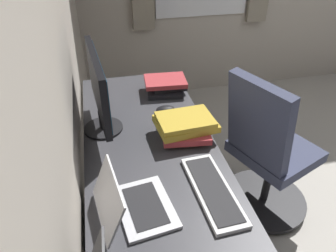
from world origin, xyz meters
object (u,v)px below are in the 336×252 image
monitor_primary (99,89)px  book_stack_near (185,126)px  book_stack_far (166,85)px  keyboard_main (213,190)px  office_chair (267,156)px  laptop_leftmost (131,204)px  mouse_main (165,109)px

monitor_primary → book_stack_near: 0.46m
book_stack_near → book_stack_far: book_stack_near is taller
keyboard_main → book_stack_far: book_stack_far is taller
monitor_primary → office_chair: 1.06m
book_stack_near → book_stack_far: 0.48m
keyboard_main → book_stack_near: book_stack_near is taller
book_stack_near → book_stack_far: size_ratio=1.18×
book_stack_far → office_chair: size_ratio=0.27×
laptop_leftmost → office_chair: office_chair is taller
keyboard_main → book_stack_far: 0.88m
monitor_primary → laptop_leftmost: size_ratio=1.70×
monitor_primary → book_stack_near: size_ratio=1.73×
keyboard_main → office_chair: office_chair is taller
laptop_leftmost → keyboard_main: laptop_leftmost is taller
laptop_leftmost → keyboard_main: 0.34m
mouse_main → office_chair: size_ratio=0.11×
monitor_primary → office_chair: (-0.10, -0.93, -0.51)m
mouse_main → book_stack_far: (0.24, -0.06, 0.03)m
laptop_leftmost → book_stack_far: size_ratio=1.20×
book_stack_near → keyboard_main: bearing=-178.5°
book_stack_near → mouse_main: bearing=11.2°
book_stack_far → monitor_primary: bearing=129.5°
monitor_primary → book_stack_far: bearing=-50.5°
monitor_primary → mouse_main: 0.42m
laptop_leftmost → office_chair: bearing=-60.6°
keyboard_main → mouse_main: mouse_main is taller
keyboard_main → mouse_main: 0.65m
monitor_primary → mouse_main: size_ratio=5.16×
monitor_primary → mouse_main: monitor_primary is taller
monitor_primary → book_stack_far: monitor_primary is taller
laptop_leftmost → book_stack_far: laptop_leftmost is taller
keyboard_main → book_stack_near: (0.40, 0.01, 0.05)m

